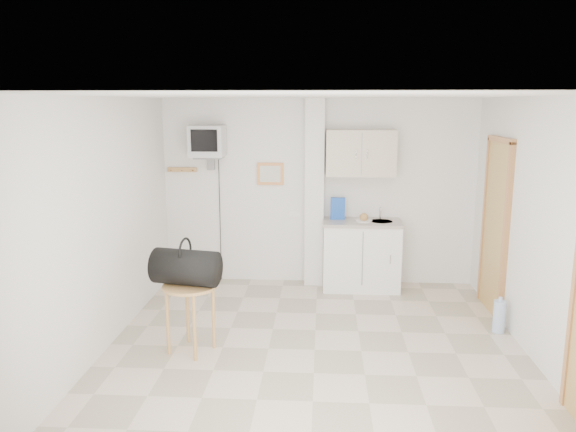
# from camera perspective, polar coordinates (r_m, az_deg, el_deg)

# --- Properties ---
(ground) EXTENTS (4.50, 4.50, 0.00)m
(ground) POSITION_cam_1_polar(r_m,az_deg,el_deg) (5.80, 2.73, -13.42)
(ground) COLOR beige
(ground) RESTS_ON ground
(room_envelope) EXTENTS (4.24, 4.54, 2.55)m
(room_envelope) POSITION_cam_1_polar(r_m,az_deg,el_deg) (5.44, 5.42, 1.84)
(room_envelope) COLOR white
(room_envelope) RESTS_ON ground
(kitchenette) EXTENTS (1.03, 0.58, 2.10)m
(kitchenette) POSITION_cam_1_polar(r_m,az_deg,el_deg) (7.47, 7.43, -1.32)
(kitchenette) COLOR white
(kitchenette) RESTS_ON ground
(crt_television) EXTENTS (0.44, 0.45, 2.15)m
(crt_television) POSITION_cam_1_polar(r_m,az_deg,el_deg) (7.46, -8.17, 7.43)
(crt_television) COLOR slate
(crt_television) RESTS_ON ground
(round_table) EXTENTS (0.53, 0.53, 0.69)m
(round_table) POSITION_cam_1_polar(r_m,az_deg,el_deg) (5.65, -9.92, -8.01)
(round_table) COLOR #AD7841
(round_table) RESTS_ON ground
(duffel_bag) EXTENTS (0.69, 0.47, 0.47)m
(duffel_bag) POSITION_cam_1_polar(r_m,az_deg,el_deg) (5.57, -10.34, -5.12)
(duffel_bag) COLOR black
(duffel_bag) RESTS_ON round_table
(water_bottle) EXTENTS (0.13, 0.13, 0.39)m
(water_bottle) POSITION_cam_1_polar(r_m,az_deg,el_deg) (6.56, 20.66, -9.51)
(water_bottle) COLOR #A6BEDF
(water_bottle) RESTS_ON ground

